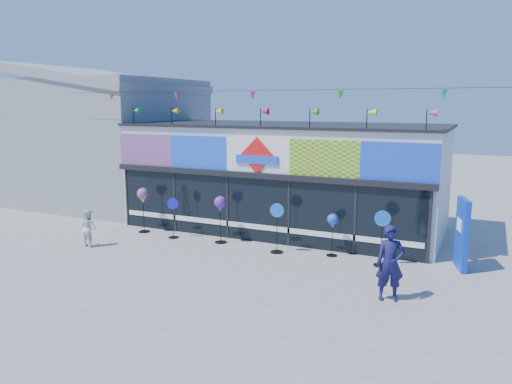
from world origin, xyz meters
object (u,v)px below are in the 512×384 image
Objects in this scene: spinner_1 at (173,217)px; spinner_3 at (277,227)px; blue_sign at (462,234)px; spinner_5 at (382,237)px; adult_man at (390,263)px; spinner_0 at (143,197)px; spinner_2 at (220,206)px; spinner_4 at (333,222)px; child at (88,228)px.

spinner_3 is at bearing -1.02° from spinner_1.
blue_sign is at bearing 8.35° from spinner_3.
spinner_5 is at bearing -177.50° from blue_sign.
spinner_0 is at bearing 143.40° from adult_man.
adult_man is at bearing -23.55° from spinner_2.
child is at bearing -162.71° from spinner_4.
spinner_0 is 1.32× the size of child.
spinner_5 is at bearing -1.36° from spinner_0.
spinner_3 is (5.66, -0.30, -0.49)m from spinner_0.
spinner_4 is 0.73× the size of adult_man.
adult_man is at bearing -74.49° from spinner_5.
spinner_3 is 4.84m from adult_man.
spinner_5 is 9.83m from child.
spinner_2 is at bearing -0.87° from spinner_0.
spinner_0 is 10.20m from adult_man.
blue_sign is at bearing 6.02° from spinner_4.
blue_sign is 9.78m from spinner_1.
spinner_5 reaches higher than spinner_4.
spinner_4 is 1.69m from spinner_5.
spinner_3 is 1.28× the size of child.
spinner_2 is (3.40, -0.05, -0.03)m from spinner_0.
blue_sign is 7.88m from spinner_2.
spinner_5 is 0.89× the size of adult_man.
spinner_5 is at bearing 85.06° from adult_man.
spinner_5 is (1.64, -0.34, -0.21)m from spinner_4.
blue_sign reaches higher than spinner_5.
spinner_0 is at bearing 178.64° from spinner_5.
child is (-3.93, -2.30, -0.70)m from spinner_2.
spinner_1 is at bearing -174.88° from spinner_2.
child is (-9.59, -2.14, -0.26)m from spinner_5.
blue_sign is 3.86m from spinner_4.
spinner_5 is at bearing -1.65° from spinner_2.
spinner_1 is at bearing -179.95° from spinner_5.
spinner_0 is 0.89× the size of adult_man.
blue_sign is 1.24× the size of spinner_5.
spinner_0 is 1.02× the size of spinner_2.
spinner_1 is (-9.74, -0.75, -0.28)m from blue_sign.
adult_man is (8.28, -2.61, 0.17)m from spinner_1.
spinner_0 reaches higher than spinner_4.
spinner_1 is 5.93m from spinner_4.
spinner_0 is 1.00× the size of spinner_5.
blue_sign reaches higher than spinner_2.
spinner_4 is 0.81× the size of spinner_5.
spinner_5 is (5.66, -0.16, -0.44)m from spinner_2.
child is at bearing -133.72° from spinner_1.
spinner_0 is 7.42m from spinner_4.
spinner_1 is (1.51, -0.22, -0.58)m from spinner_0.
spinner_0 is 3.40m from spinner_2.
spinner_3 is 1.19× the size of spinner_4.
spinner_3 is (2.26, -0.24, -0.46)m from spinner_2.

